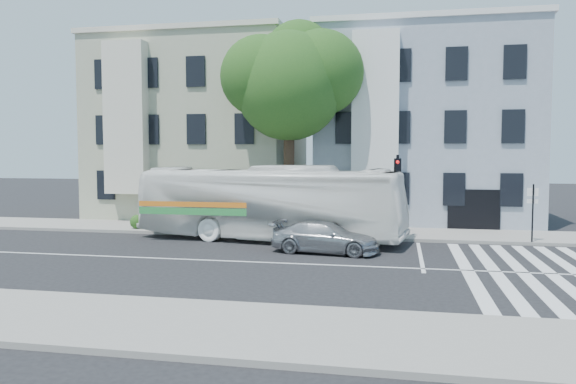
# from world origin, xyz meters

# --- Properties ---
(ground) EXTENTS (120.00, 120.00, 0.00)m
(ground) POSITION_xyz_m (0.00, 0.00, 0.00)
(ground) COLOR black
(ground) RESTS_ON ground
(sidewalk_far) EXTENTS (80.00, 4.00, 0.15)m
(sidewalk_far) POSITION_xyz_m (0.00, 8.00, 0.07)
(sidewalk_far) COLOR gray
(sidewalk_far) RESTS_ON ground
(sidewalk_near) EXTENTS (80.00, 4.00, 0.15)m
(sidewalk_near) POSITION_xyz_m (0.00, -8.00, 0.07)
(sidewalk_near) COLOR gray
(sidewalk_near) RESTS_ON ground
(building_left) EXTENTS (12.00, 10.00, 11.00)m
(building_left) POSITION_xyz_m (-7.00, 15.00, 5.50)
(building_left) COLOR #AAAC90
(building_left) RESTS_ON ground
(building_right) EXTENTS (12.00, 10.00, 11.00)m
(building_right) POSITION_xyz_m (7.00, 15.00, 5.50)
(building_right) COLOR #8995A3
(building_right) RESTS_ON ground
(street_tree) EXTENTS (7.30, 5.90, 11.10)m
(street_tree) POSITION_xyz_m (0.06, 8.74, 7.83)
(street_tree) COLOR #2D2116
(street_tree) RESTS_ON ground
(bus) EXTENTS (4.89, 12.87, 3.50)m
(bus) POSITION_xyz_m (-0.29, 5.20, 1.75)
(bus) COLOR white
(bus) RESTS_ON ground
(sedan) EXTENTS (2.35, 4.60, 1.28)m
(sedan) POSITION_xyz_m (2.70, 2.49, 0.64)
(sedan) COLOR #A9AAB0
(sedan) RESTS_ON ground
(hedge) EXTENTS (8.13, 4.15, 0.70)m
(hedge) POSITION_xyz_m (-3.46, 6.80, 0.50)
(hedge) COLOR #2A551B
(hedge) RESTS_ON sidewalk_far
(traffic_signal) EXTENTS (0.39, 0.52, 3.99)m
(traffic_signal) POSITION_xyz_m (5.54, 5.94, 2.58)
(traffic_signal) COLOR black
(traffic_signal) RESTS_ON ground
(far_sign_pole) EXTENTS (0.46, 0.20, 2.56)m
(far_sign_pole) POSITION_xyz_m (11.40, 6.14, 1.77)
(far_sign_pole) COLOR black
(far_sign_pole) RESTS_ON sidewalk_far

